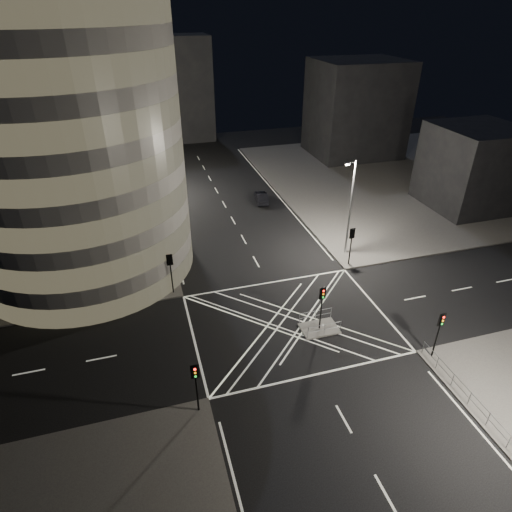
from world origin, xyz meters
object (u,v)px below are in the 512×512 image
object	(u,v)px
traffic_signal_island	(322,300)
street_lamp_left_far	(143,158)
central_island	(319,328)
traffic_signal_fr	(352,240)
sedan	(261,197)
traffic_signal_nr	(440,327)
street_lamp_left_near	(154,216)
street_lamp_right_far	(350,205)
traffic_signal_fl	(170,267)
traffic_signal_nl	(196,379)

from	to	relation	value
traffic_signal_island	street_lamp_left_far	xyz separation A→B (m)	(-11.44, 31.50, 2.63)
central_island	traffic_signal_fr	bearing A→B (deg)	50.67
sedan	street_lamp_left_far	bearing A→B (deg)	-13.16
traffic_signal_nr	street_lamp_left_near	xyz separation A→B (m)	(-18.24, 18.80, 2.63)
traffic_signal_island	street_lamp_left_near	distance (m)	17.89
traffic_signal_nr	street_lamp_right_far	xyz separation A→B (m)	(0.64, 15.80, 2.63)
traffic_signal_fl	traffic_signal_nr	distance (m)	22.24
central_island	traffic_signal_island	bearing A→B (deg)	0.00
traffic_signal_island	central_island	bearing A→B (deg)	0.00
traffic_signal_fr	street_lamp_right_far	world-z (taller)	street_lamp_right_far
traffic_signal_nl	traffic_signal_nr	xyz separation A→B (m)	(17.60, 0.00, 0.00)
traffic_signal_fr	street_lamp_left_far	world-z (taller)	street_lamp_left_far
street_lamp_left_far	sedan	xyz separation A→B (m)	(14.34, -5.67, -4.86)
traffic_signal_island	street_lamp_right_far	xyz separation A→B (m)	(7.44, 10.50, 2.63)
traffic_signal_nl	street_lamp_left_far	size ratio (longest dim) A/B	0.40
central_island	sedan	size ratio (longest dim) A/B	0.73
traffic_signal_nr	street_lamp_left_far	distance (m)	41.15
traffic_signal_nl	street_lamp_right_far	size ratio (longest dim) A/B	0.40
street_lamp_left_far	traffic_signal_nl	bearing A→B (deg)	-89.01
traffic_signal_fl	traffic_signal_nr	bearing A→B (deg)	-37.69
traffic_signal_nr	street_lamp_left_near	size ratio (longest dim) A/B	0.40
street_lamp_left_far	street_lamp_right_far	world-z (taller)	same
traffic_signal_fl	traffic_signal_nl	xyz separation A→B (m)	(0.00, -13.60, 0.00)
street_lamp_left_far	sedan	distance (m)	16.17
central_island	traffic_signal_fl	size ratio (longest dim) A/B	0.75
central_island	traffic_signal_nl	world-z (taller)	traffic_signal_nl
traffic_signal_island	street_lamp_right_far	distance (m)	13.13
traffic_signal_nl	traffic_signal_nr	bearing A→B (deg)	0.00
traffic_signal_fl	traffic_signal_island	distance (m)	13.62
street_lamp_left_far	sedan	size ratio (longest dim) A/B	2.43
traffic_signal_fr	street_lamp_right_far	size ratio (longest dim) A/B	0.40
traffic_signal_island	sedan	xyz separation A→B (m)	(2.91, 25.83, -2.24)
traffic_signal_fl	traffic_signal_nl	distance (m)	13.60
street_lamp_right_far	traffic_signal_nr	bearing A→B (deg)	-92.30
traffic_signal_nr	street_lamp_left_far	size ratio (longest dim) A/B	0.40
traffic_signal_nr	sedan	distance (m)	31.45
traffic_signal_fl	sedan	distance (m)	22.36
traffic_signal_fr	sedan	distance (m)	18.09
central_island	traffic_signal_island	distance (m)	2.84
traffic_signal_fl	street_lamp_left_far	xyz separation A→B (m)	(-0.64, 23.20, 2.63)
central_island	sedan	world-z (taller)	sedan
traffic_signal_fr	street_lamp_left_near	xyz separation A→B (m)	(-18.24, 5.20, 2.63)
street_lamp_left_far	central_island	bearing A→B (deg)	-70.05
traffic_signal_fl	street_lamp_left_far	world-z (taller)	street_lamp_left_far
traffic_signal_nl	street_lamp_left_far	distance (m)	36.90
street_lamp_right_far	sedan	bearing A→B (deg)	106.46
central_island	street_lamp_left_far	distance (m)	33.95
central_island	traffic_signal_nl	size ratio (longest dim) A/B	0.75
traffic_signal_fl	traffic_signal_fr	world-z (taller)	same
traffic_signal_nl	street_lamp_left_far	world-z (taller)	street_lamp_left_far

